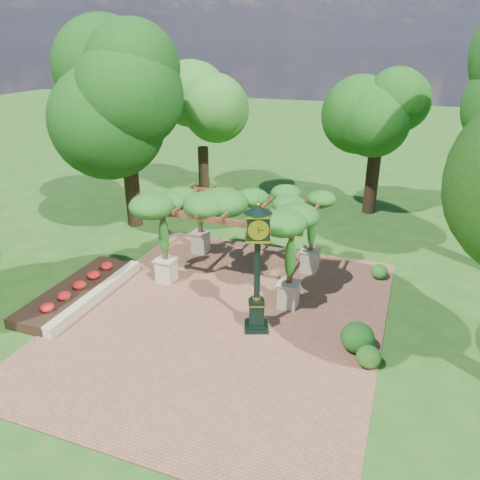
% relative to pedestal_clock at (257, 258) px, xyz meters
% --- Properties ---
extents(ground, '(120.00, 120.00, 0.00)m').
position_rel_pedestal_clock_xyz_m(ground, '(-1.19, -0.79, -2.51)').
color(ground, '#1E4714').
rests_on(ground, ground).
extents(brick_plaza, '(10.00, 12.00, 0.04)m').
position_rel_pedestal_clock_xyz_m(brick_plaza, '(-1.19, 0.21, -2.49)').
color(brick_plaza, brown).
rests_on(brick_plaza, ground).
extents(border_wall, '(0.35, 5.00, 0.40)m').
position_rel_pedestal_clock_xyz_m(border_wall, '(-5.79, -0.29, -2.31)').
color(border_wall, '#C6B793').
rests_on(border_wall, ground).
extents(flower_bed, '(1.50, 5.00, 0.36)m').
position_rel_pedestal_clock_xyz_m(flower_bed, '(-6.69, -0.29, -2.33)').
color(flower_bed, red).
rests_on(flower_bed, ground).
extents(pedestal_clock, '(1.07, 1.07, 4.18)m').
position_rel_pedestal_clock_xyz_m(pedestal_clock, '(0.00, 0.00, 0.00)').
color(pedestal_clock, black).
rests_on(pedestal_clock, brick_plaza).
extents(pergola, '(5.64, 3.65, 3.48)m').
position_rel_pedestal_clock_xyz_m(pergola, '(-1.75, 3.16, 0.36)').
color(pergola, '#BEB18D').
rests_on(pergola, brick_plaza).
extents(sundial, '(0.60, 0.60, 0.85)m').
position_rel_pedestal_clock_xyz_m(sundial, '(-2.05, 7.50, -2.13)').
color(sundial, '#9B9A92').
rests_on(sundial, ground).
extents(shrub_front, '(0.79, 0.79, 0.63)m').
position_rel_pedestal_clock_xyz_m(shrub_front, '(3.51, -0.68, -2.15)').
color(shrub_front, '#295A19').
rests_on(shrub_front, brick_plaza).
extents(shrub_mid, '(1.11, 1.11, 0.89)m').
position_rel_pedestal_clock_xyz_m(shrub_mid, '(3.11, -0.06, -2.02)').
color(shrub_mid, '#184E15').
rests_on(shrub_mid, brick_plaza).
extents(shrub_back, '(0.63, 0.63, 0.56)m').
position_rel_pedestal_clock_xyz_m(shrub_back, '(3.30, 4.82, -2.18)').
color(shrub_back, '#2B6B1F').
rests_on(shrub_back, brick_plaza).
extents(tree_west_near, '(5.06, 5.06, 8.88)m').
position_rel_pedestal_clock_xyz_m(tree_west_near, '(-8.50, 6.50, 3.60)').
color(tree_west_near, '#322114').
rests_on(tree_west_near, ground).
extents(tree_west_far, '(3.69, 3.69, 7.30)m').
position_rel_pedestal_clock_xyz_m(tree_west_far, '(-7.30, 12.03, 2.50)').
color(tree_west_far, '#302112').
rests_on(tree_west_far, ground).
extents(tree_north, '(3.50, 3.50, 7.87)m').
position_rel_pedestal_clock_xyz_m(tree_north, '(2.08, 12.40, 2.86)').
color(tree_north, black).
rests_on(tree_north, ground).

